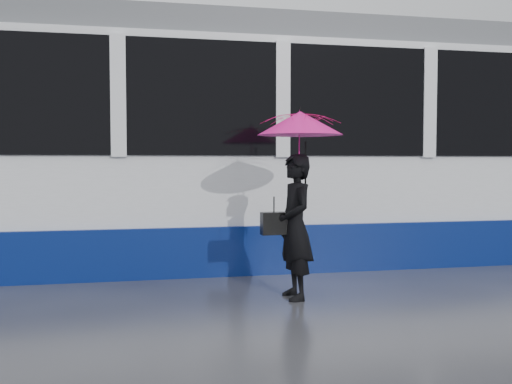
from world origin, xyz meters
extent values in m
plane|color=#2E2E33|center=(0.00, 0.00, 0.00)|extent=(90.00, 90.00, 0.00)
cube|color=#3F3D38|center=(0.00, 1.78, 0.01)|extent=(34.00, 0.07, 0.02)
cube|color=#3F3D38|center=(0.00, 3.22, 0.01)|extent=(34.00, 0.07, 0.02)
cube|color=white|center=(-0.16, 2.50, 1.52)|extent=(24.00, 2.40, 2.95)
cube|color=navy|center=(-0.16, 2.50, 0.31)|extent=(24.00, 2.56, 0.62)
cube|color=black|center=(-0.16, 2.50, 2.20)|extent=(23.00, 2.48, 1.40)
cube|color=#5A5D62|center=(-0.16, 2.50, 3.17)|extent=(23.60, 2.20, 0.35)
imported|color=black|center=(1.14, -0.01, 0.75)|extent=(0.40, 0.57, 1.50)
imported|color=#F91562|center=(1.19, -0.01, 1.58)|extent=(0.87, 0.89, 0.75)
cone|color=#F91562|center=(1.19, -0.01, 1.82)|extent=(0.94, 0.94, 0.24)
cylinder|color=black|center=(1.19, -0.01, 1.96)|extent=(0.01, 0.01, 0.06)
cylinder|color=black|center=(1.26, 0.00, 1.30)|extent=(0.02, 0.02, 0.66)
cube|color=black|center=(0.92, 0.01, 0.79)|extent=(0.28, 0.13, 0.23)
cylinder|color=black|center=(0.92, 0.01, 0.99)|extent=(0.01, 0.01, 0.18)
camera|label=1|loc=(-0.45, -5.67, 1.42)|focal=40.00mm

